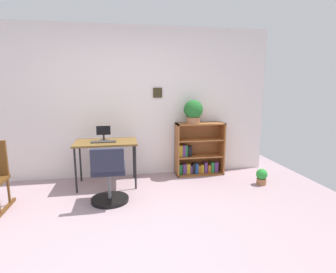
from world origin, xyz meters
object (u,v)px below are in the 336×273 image
Objects in this scene: keyboard at (104,142)px; bookshelf_low at (198,152)px; office_chair at (109,178)px; monitor at (104,133)px; potted_plant_floor at (262,176)px; potted_plant_on_shelf at (193,111)px; desk at (106,145)px.

keyboard is 0.41× the size of bookshelf_low.
office_chair is 1.85m from bookshelf_low.
monitor is 2.65m from potted_plant_floor.
potted_plant_on_shelf is at bearing -154.49° from bookshelf_low.
bookshelf_low reaches higher than desk.
potted_plant_floor is at bearing -40.30° from bookshelf_low.
potted_plant_floor is at bearing 6.59° from office_chair.
potted_plant_on_shelf reaches higher than monitor.
bookshelf_low is 2.31× the size of potted_plant_on_shelf.
monitor reaches higher than office_chair.
bookshelf_low is at bearing 139.70° from potted_plant_floor.
desk is 0.10m from keyboard.
office_chair is 1.90m from potted_plant_on_shelf.
office_chair is 3.08× the size of potted_plant_floor.
potted_plant_floor is (2.41, 0.28, -0.22)m from office_chair.
potted_plant_on_shelf is at bearing 33.75° from office_chair.
office_chair reaches higher than keyboard.
potted_plant_on_shelf reaches higher than bookshelf_low.
potted_plant_on_shelf is at bearing 11.23° from keyboard.
desk reaches higher than potted_plant_floor.
bookshelf_low is (1.64, 0.36, -0.32)m from keyboard.
monitor is 0.63× the size of keyboard.
desk is 3.67× the size of potted_plant_floor.
desk is at bearing -170.88° from potted_plant_on_shelf.
potted_plant_on_shelf is (1.49, 0.24, 0.49)m from desk.
monitor is 0.26× the size of bookshelf_low.
office_chair reaches higher than potted_plant_floor.
potted_plant_on_shelf is (1.52, 0.19, 0.31)m from monitor.
keyboard is at bearing 171.42° from potted_plant_floor.
office_chair is at bearing -83.46° from monitor.
desk is 0.78m from office_chair.
keyboard is 2.60m from potted_plant_floor.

